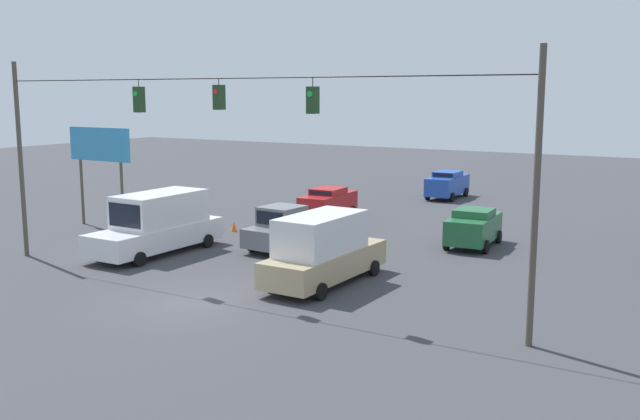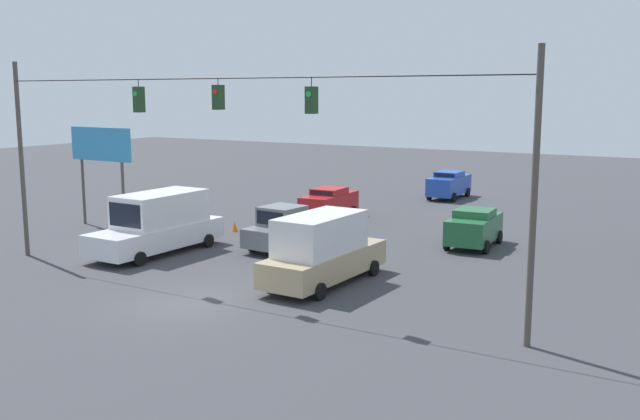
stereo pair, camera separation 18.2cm
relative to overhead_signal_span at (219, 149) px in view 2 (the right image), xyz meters
name	(u,v)px [view 2 (the right image)]	position (x,y,z in m)	size (l,w,h in m)	color
ground_plane	(188,304)	(-0.04, 1.96, -5.38)	(140.00, 140.00, 0.00)	#3D3D42
overhead_signal_span	(219,149)	(0.00, 0.00, 0.00)	(23.26, 0.38, 8.80)	#4C473D
sedan_red_withflow_far	(329,203)	(4.42, -15.49, -4.41)	(2.21, 4.58, 1.86)	red
box_truck_white_parked_shoulder	(158,223)	(6.70, -3.61, -3.98)	(2.64, 6.98, 2.82)	silver
box_truck_tan_crossing_near	(323,250)	(-2.79, -2.81, -4.00)	(2.46, 6.39, 2.80)	tan
sedan_blue_withflow_deep	(449,184)	(1.44, -27.18, -4.38)	(2.09, 4.57, 1.92)	#234CB2
pickup_truck_grey_withflow_mid	(288,228)	(2.01, -7.54, -4.41)	(2.37, 5.29, 2.12)	slate
sedan_green_oncoming_far	(474,227)	(-5.52, -12.56, -4.41)	(2.34, 4.23, 1.85)	#236038
traffic_cone_nearest	(154,246)	(6.96, -3.56, -5.09)	(0.34, 0.34, 0.58)	orange
traffic_cone_second	(195,235)	(6.96, -6.47, -5.09)	(0.34, 0.34, 0.58)	orange
traffic_cone_third	(235,226)	(6.84, -9.51, -5.09)	(0.34, 0.34, 0.58)	orange
traffic_cone_fourth	(265,218)	(7.01, -12.56, -5.09)	(0.34, 0.34, 0.58)	orange
traffic_cone_fifth	(295,210)	(6.95, -15.66, -5.09)	(0.34, 0.34, 0.58)	orange
roadside_billboard	(101,152)	(14.04, -6.90, -1.20)	(4.56, 0.16, 5.54)	#4C473D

